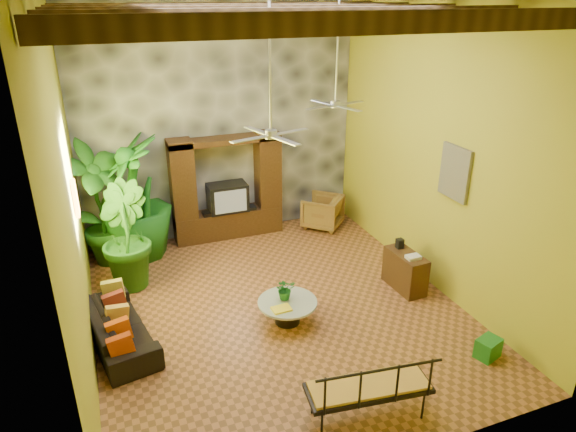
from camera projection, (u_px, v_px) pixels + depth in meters
name	position (u px, v px, depth m)	size (l,w,h in m)	color
ground	(277.00, 307.00, 8.96)	(7.00, 7.00, 0.00)	brown
back_wall	(219.00, 122.00, 10.96)	(6.00, 0.02, 5.00)	gold
left_wall	(68.00, 196.00, 6.97)	(0.02, 7.00, 5.00)	gold
right_wall	(436.00, 151.00, 8.96)	(0.02, 7.00, 5.00)	gold
stone_accent_wall	(220.00, 123.00, 10.91)	(5.98, 0.10, 4.98)	#34363C
ceiling_beams	(273.00, 13.00, 7.06)	(5.95, 5.36, 0.22)	#352210
entertainment_center	(227.00, 195.00, 11.26)	(2.40, 0.55, 2.30)	black
ceiling_fan_front	(271.00, 120.00, 7.20)	(1.28, 1.28, 1.86)	#B9B9BE
ceiling_fan_back	(336.00, 93.00, 9.16)	(1.28, 1.28, 1.86)	#B9B9BE
wall_art_mask	(75.00, 198.00, 8.00)	(0.06, 0.32, 0.55)	yellow
wall_art_painting	(455.00, 173.00, 8.51)	(0.06, 0.70, 0.90)	#22587F
sofa	(119.00, 327.00, 7.94)	(1.98, 0.78, 0.58)	black
wicker_armchair	(323.00, 212.00, 11.91)	(0.81, 0.83, 0.76)	olive
tall_plant_a	(99.00, 205.00, 9.93)	(1.34, 0.91, 2.55)	#1D5817
tall_plant_b	(124.00, 236.00, 9.29)	(1.09, 0.88, 1.99)	#25681B
tall_plant_c	(135.00, 198.00, 10.27)	(1.42, 1.42, 2.54)	#1B631A
coffee_table	(287.00, 309.00, 8.46)	(0.98, 0.98, 0.40)	black
centerpiece_plant	(285.00, 289.00, 8.41)	(0.33, 0.28, 0.36)	#16551C
yellow_tray	(281.00, 309.00, 8.17)	(0.30, 0.22, 0.03)	yellow
iron_bench	(372.00, 387.00, 6.38)	(1.65, 0.77, 0.57)	black
side_console	(405.00, 271.00, 9.41)	(0.40, 0.89, 0.71)	#392312
green_bin	(488.00, 348.00, 7.68)	(0.36, 0.27, 0.31)	#207826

